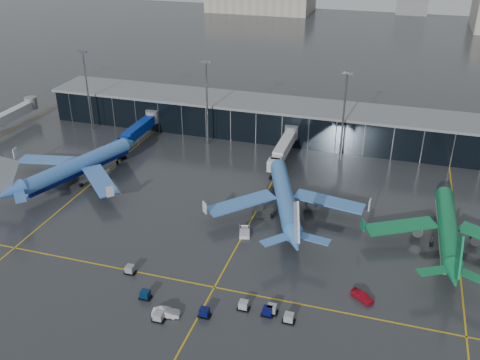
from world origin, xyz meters
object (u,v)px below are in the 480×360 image
(airliner_arkefly, at_px, (77,157))
(airliner_klm_near, at_px, (285,187))
(airliner_aer_lingus, at_px, (450,218))
(service_van_red, at_px, (362,296))
(mobile_airstair, at_px, (245,232))
(baggage_carts, at_px, (212,304))
(service_van_white, at_px, (166,313))

(airliner_arkefly, xyz_separation_m, airliner_klm_near, (55.24, -0.51, -0.11))
(airliner_klm_near, bearing_deg, airliner_aer_lingus, -22.75)
(airliner_klm_near, bearing_deg, service_van_red, -70.74)
(airliner_aer_lingus, distance_m, mobile_airstair, 43.50)
(mobile_airstair, height_order, service_van_red, mobile_airstair)
(airliner_arkefly, bearing_deg, mobile_airstair, 4.42)
(baggage_carts, xyz_separation_m, service_van_white, (-7.07, -4.48, 0.05))
(airliner_arkefly, height_order, baggage_carts, airliner_arkefly)
(baggage_carts, relative_size, service_van_red, 7.51)
(airliner_arkefly, relative_size, mobile_airstair, 12.16)
(airliner_klm_near, height_order, baggage_carts, airliner_klm_near)
(airliner_klm_near, bearing_deg, baggage_carts, -116.52)
(airliner_arkefly, height_order, mobile_airstair, airliner_arkefly)
(airliner_arkefly, distance_m, mobile_airstair, 51.06)
(mobile_airstair, bearing_deg, service_van_white, -117.11)
(mobile_airstair, height_order, service_van_white, mobile_airstair)
(airliner_aer_lingus, relative_size, service_van_white, 8.47)
(airliner_arkefly, distance_m, service_van_white, 60.36)
(airliner_arkefly, bearing_deg, airliner_klm_near, 18.30)
(airliner_klm_near, distance_m, airliner_aer_lingus, 35.98)
(airliner_arkefly, relative_size, airliner_klm_near, 1.02)
(baggage_carts, relative_size, service_van_white, 7.19)
(mobile_airstair, bearing_deg, baggage_carts, -102.86)
(airliner_arkefly, xyz_separation_m, airliner_aer_lingus, (91.14, -2.92, -0.52))
(airliner_arkefly, height_order, service_van_white, airliner_arkefly)
(airliner_arkefly, bearing_deg, service_van_white, -25.07)
(service_van_red, relative_size, service_van_white, 0.96)
(airliner_klm_near, height_order, service_van_red, airliner_klm_near)
(baggage_carts, xyz_separation_m, service_van_red, (25.61, 10.31, 0.04))
(airliner_arkefly, xyz_separation_m, baggage_carts, (50.35, -37.17, -6.11))
(airliner_aer_lingus, bearing_deg, baggage_carts, -141.02)
(airliner_aer_lingus, xyz_separation_m, service_van_red, (-15.18, -23.94, -5.56))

